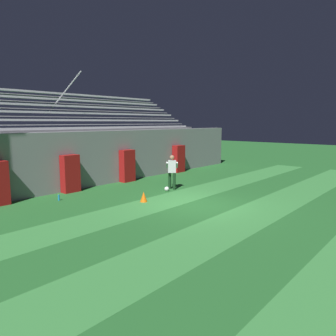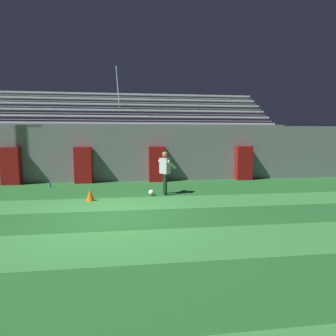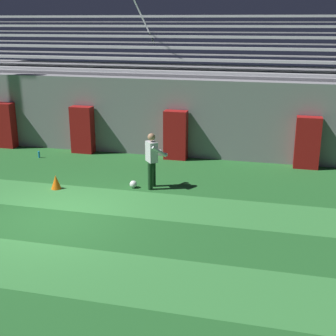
{
  "view_description": "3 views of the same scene",
  "coord_description": "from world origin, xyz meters",
  "px_view_note": "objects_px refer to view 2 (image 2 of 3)",
  "views": [
    {
      "loc": [
        -10.29,
        -7.27,
        3.27
      ],
      "look_at": [
        1.02,
        2.36,
        1.16
      ],
      "focal_mm": 35.0,
      "sensor_mm": 36.0,
      "label": 1
    },
    {
      "loc": [
        0.52,
        -7.94,
        2.25
      ],
      "look_at": [
        2.07,
        3.88,
        0.91
      ],
      "focal_mm": 30.0,
      "sensor_mm": 36.0,
      "label": 2
    },
    {
      "loc": [
        5.42,
        -9.88,
        4.77
      ],
      "look_at": [
        2.45,
        2.15,
        0.86
      ],
      "focal_mm": 50.0,
      "sensor_mm": 36.0,
      "label": 3
    }
  ],
  "objects_px": {
    "traffic_cone": "(90,195)",
    "water_bottle": "(50,185)",
    "padding_pillar_far_left": "(11,166)",
    "goalkeeper": "(165,170)",
    "padding_pillar_far_right": "(244,163)",
    "soccer_ball": "(151,193)",
    "padding_pillar_gate_right": "(157,164)",
    "padding_pillar_gate_left": "(83,165)"
  },
  "relations": [
    {
      "from": "padding_pillar_far_right",
      "to": "traffic_cone",
      "type": "relative_size",
      "value": 4.17
    },
    {
      "from": "padding_pillar_gate_right",
      "to": "padding_pillar_far_right",
      "type": "distance_m",
      "value": 4.53
    },
    {
      "from": "padding_pillar_gate_left",
      "to": "padding_pillar_gate_right",
      "type": "xyz_separation_m",
      "value": [
        3.58,
        0.0,
        0.0
      ]
    },
    {
      "from": "padding_pillar_gate_left",
      "to": "water_bottle",
      "type": "xyz_separation_m",
      "value": [
        -1.28,
        -1.07,
        -0.75
      ]
    },
    {
      "from": "padding_pillar_gate_right",
      "to": "soccer_ball",
      "type": "relative_size",
      "value": 7.95
    },
    {
      "from": "padding_pillar_far_left",
      "to": "water_bottle",
      "type": "height_order",
      "value": "padding_pillar_far_left"
    },
    {
      "from": "goalkeeper",
      "to": "water_bottle",
      "type": "xyz_separation_m",
      "value": [
        -4.88,
        2.1,
        -0.83
      ]
    },
    {
      "from": "padding_pillar_gate_left",
      "to": "water_bottle",
      "type": "height_order",
      "value": "padding_pillar_gate_left"
    },
    {
      "from": "traffic_cone",
      "to": "water_bottle",
      "type": "relative_size",
      "value": 1.75
    },
    {
      "from": "traffic_cone",
      "to": "water_bottle",
      "type": "distance_m",
      "value": 3.58
    },
    {
      "from": "padding_pillar_far_left",
      "to": "water_bottle",
      "type": "relative_size",
      "value": 7.29
    },
    {
      "from": "goalkeeper",
      "to": "soccer_ball",
      "type": "xyz_separation_m",
      "value": [
        -0.55,
        -0.14,
        -0.84
      ]
    },
    {
      "from": "padding_pillar_gate_left",
      "to": "traffic_cone",
      "type": "relative_size",
      "value": 4.17
    },
    {
      "from": "padding_pillar_far_right",
      "to": "traffic_cone",
      "type": "height_order",
      "value": "padding_pillar_far_right"
    },
    {
      "from": "water_bottle",
      "to": "padding_pillar_gate_right",
      "type": "bearing_deg",
      "value": 12.4
    },
    {
      "from": "padding_pillar_far_left",
      "to": "goalkeeper",
      "type": "height_order",
      "value": "padding_pillar_far_left"
    },
    {
      "from": "water_bottle",
      "to": "soccer_ball",
      "type": "bearing_deg",
      "value": -27.33
    },
    {
      "from": "soccer_ball",
      "to": "traffic_cone",
      "type": "xyz_separation_m",
      "value": [
        -2.2,
        -0.64,
        0.1
      ]
    },
    {
      "from": "padding_pillar_gate_right",
      "to": "traffic_cone",
      "type": "xyz_separation_m",
      "value": [
        -2.73,
        -3.95,
        -0.66
      ]
    },
    {
      "from": "padding_pillar_gate_right",
      "to": "water_bottle",
      "type": "distance_m",
      "value": 5.03
    },
    {
      "from": "padding_pillar_gate_left",
      "to": "padding_pillar_far_right",
      "type": "relative_size",
      "value": 1.0
    },
    {
      "from": "padding_pillar_gate_right",
      "to": "soccer_ball",
      "type": "distance_m",
      "value": 3.44
    },
    {
      "from": "padding_pillar_far_left",
      "to": "goalkeeper",
      "type": "distance_m",
      "value": 7.58
    },
    {
      "from": "goalkeeper",
      "to": "water_bottle",
      "type": "bearing_deg",
      "value": 156.7
    },
    {
      "from": "padding_pillar_far_right",
      "to": "goalkeeper",
      "type": "distance_m",
      "value": 5.51
    },
    {
      "from": "padding_pillar_gate_right",
      "to": "soccer_ball",
      "type": "height_order",
      "value": "padding_pillar_gate_right"
    },
    {
      "from": "traffic_cone",
      "to": "goalkeeper",
      "type": "bearing_deg",
      "value": 15.7
    },
    {
      "from": "traffic_cone",
      "to": "padding_pillar_gate_left",
      "type": "bearing_deg",
      "value": 102.2
    },
    {
      "from": "padding_pillar_far_left",
      "to": "goalkeeper",
      "type": "bearing_deg",
      "value": -24.73
    },
    {
      "from": "padding_pillar_far_right",
      "to": "soccer_ball",
      "type": "bearing_deg",
      "value": -146.82
    },
    {
      "from": "padding_pillar_gate_left",
      "to": "traffic_cone",
      "type": "height_order",
      "value": "padding_pillar_gate_left"
    },
    {
      "from": "soccer_ball",
      "to": "padding_pillar_far_right",
      "type": "bearing_deg",
      "value": 33.18
    },
    {
      "from": "padding_pillar_gate_right",
      "to": "padding_pillar_gate_left",
      "type": "bearing_deg",
      "value": 180.0
    },
    {
      "from": "padding_pillar_far_left",
      "to": "soccer_ball",
      "type": "relative_size",
      "value": 7.95
    },
    {
      "from": "padding_pillar_far_left",
      "to": "goalkeeper",
      "type": "xyz_separation_m",
      "value": [
        6.89,
        -3.17,
        0.08
      ]
    },
    {
      "from": "padding_pillar_gate_left",
      "to": "padding_pillar_far_left",
      "type": "distance_m",
      "value": 3.28
    },
    {
      "from": "traffic_cone",
      "to": "padding_pillar_far_right",
      "type": "bearing_deg",
      "value": 28.54
    },
    {
      "from": "soccer_ball",
      "to": "water_bottle",
      "type": "xyz_separation_m",
      "value": [
        -4.33,
        2.24,
        0.01
      ]
    },
    {
      "from": "padding_pillar_gate_left",
      "to": "traffic_cone",
      "type": "xyz_separation_m",
      "value": [
        0.85,
        -3.95,
        -0.66
      ]
    },
    {
      "from": "padding_pillar_far_right",
      "to": "soccer_ball",
      "type": "distance_m",
      "value": 6.09
    },
    {
      "from": "padding_pillar_gate_left",
      "to": "water_bottle",
      "type": "distance_m",
      "value": 1.83
    },
    {
      "from": "padding_pillar_far_left",
      "to": "traffic_cone",
      "type": "xyz_separation_m",
      "value": [
        4.14,
        -3.95,
        -0.66
      ]
    }
  ]
}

